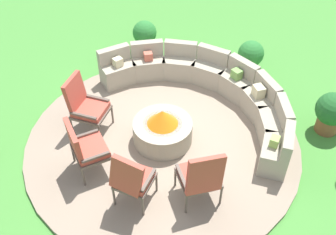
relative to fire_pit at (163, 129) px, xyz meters
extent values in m
plane|color=#478C38|center=(0.00, 0.00, -0.33)|extent=(24.00, 24.00, 0.00)
cylinder|color=gray|center=(0.00, 0.00, -0.30)|extent=(4.93, 4.93, 0.06)
cylinder|color=#9E937F|center=(0.00, 0.00, -0.06)|extent=(1.06, 1.06, 0.41)
cylinder|color=black|center=(0.00, 0.00, 0.12)|extent=(0.69, 0.69, 0.06)
cone|color=orange|center=(0.00, 0.00, 0.29)|extent=(0.55, 0.55, 0.28)
cube|color=#9E937F|center=(1.92, 0.38, -0.04)|extent=(0.57, 0.75, 0.46)
cube|color=#9E937F|center=(2.07, 0.41, 0.35)|extent=(0.29, 0.70, 0.32)
cube|color=#9E937F|center=(1.68, 1.00, -0.04)|extent=(0.73, 0.81, 0.46)
cube|color=#9E937F|center=(1.81, 1.08, 0.35)|extent=(0.49, 0.67, 0.32)
cube|color=#9E937F|center=(1.25, 1.51, -0.04)|extent=(0.81, 0.78, 0.46)
cube|color=#9E937F|center=(1.35, 1.62, 0.35)|extent=(0.62, 0.56, 0.32)
cube|color=#9E937F|center=(0.68, 1.84, -0.04)|extent=(0.79, 0.66, 0.46)
cube|color=#9E937F|center=(0.73, 1.98, 0.35)|extent=(0.69, 0.39, 0.32)
cube|color=#9E937F|center=(0.03, 1.96, -0.04)|extent=(0.69, 0.46, 0.46)
cube|color=#9E937F|center=(0.03, 2.11, 0.35)|extent=(0.68, 0.17, 0.32)
cube|color=#9E937F|center=(-0.63, 1.86, -0.04)|extent=(0.79, 0.64, 0.46)
cube|color=#9E937F|center=(-0.67, 2.00, 0.35)|extent=(0.70, 0.37, 0.32)
cube|color=#9E937F|center=(-1.21, 1.54, -0.04)|extent=(0.81, 0.77, 0.46)
cube|color=#9E937F|center=(-1.30, 1.66, 0.35)|extent=(0.63, 0.55, 0.32)
cube|color=#9E937F|center=(-1.66, 1.05, -0.04)|extent=(0.74, 0.81, 0.46)
cube|color=#9E937F|center=(-1.78, 1.13, 0.35)|extent=(0.50, 0.66, 0.32)
cube|color=beige|center=(1.22, 1.47, 0.30)|extent=(0.28, 0.28, 0.21)
cube|color=#93B756|center=(1.87, 0.37, 0.28)|extent=(0.15, 0.17, 0.16)
cube|color=beige|center=(-1.61, 1.02, 0.28)|extent=(0.21, 0.22, 0.18)
cube|color=#BC5B47|center=(-1.18, 1.50, 0.28)|extent=(0.23, 0.22, 0.17)
cube|color=#70A34C|center=(0.66, 1.79, 0.29)|extent=(0.24, 0.23, 0.19)
cylinder|color=brown|center=(-1.05, -0.04, -0.08)|extent=(0.04, 0.04, 0.38)
cylinder|color=brown|center=(-0.96, -0.57, -0.08)|extent=(0.04, 0.04, 0.38)
cylinder|color=brown|center=(-1.60, -0.14, -0.08)|extent=(0.04, 0.04, 0.38)
cylinder|color=brown|center=(-1.51, -0.67, -0.08)|extent=(0.04, 0.04, 0.38)
cube|color=brown|center=(-1.28, -0.36, 0.14)|extent=(0.68, 0.66, 0.05)
cube|color=#B24738|center=(-1.28, -0.36, 0.21)|extent=(0.63, 0.61, 0.09)
cube|color=#B24738|center=(-1.54, -0.40, 0.49)|extent=(0.24, 0.56, 0.68)
cube|color=brown|center=(-1.33, -0.10, 0.27)|extent=(0.51, 0.13, 0.04)
cube|color=brown|center=(-1.24, -0.61, 0.27)|extent=(0.51, 0.13, 0.04)
cylinder|color=brown|center=(-0.80, -0.76, -0.08)|extent=(0.04, 0.04, 0.38)
cylinder|color=brown|center=(-0.32, -1.09, -0.08)|extent=(0.04, 0.04, 0.38)
cylinder|color=brown|center=(-1.08, -1.17, -0.08)|extent=(0.04, 0.04, 0.38)
cylinder|color=brown|center=(-0.61, -1.50, -0.08)|extent=(0.04, 0.04, 0.38)
cube|color=brown|center=(-0.70, -1.13, 0.14)|extent=(0.81, 0.79, 0.05)
cube|color=#B24738|center=(-0.70, -1.13, 0.21)|extent=(0.75, 0.73, 0.09)
cube|color=#B24738|center=(-0.83, -1.32, 0.46)|extent=(0.53, 0.45, 0.66)
cube|color=brown|center=(-0.93, -0.97, 0.27)|extent=(0.30, 0.41, 0.04)
cube|color=brown|center=(-0.48, -1.29, 0.27)|extent=(0.30, 0.41, 0.04)
cylinder|color=brown|center=(-0.02, -1.09, -0.08)|extent=(0.04, 0.04, 0.38)
cylinder|color=brown|center=(0.47, -1.04, -0.08)|extent=(0.04, 0.04, 0.38)
cylinder|color=brown|center=(0.03, -1.58, -0.08)|extent=(0.04, 0.04, 0.38)
cylinder|color=brown|center=(0.52, -1.53, -0.08)|extent=(0.04, 0.04, 0.38)
cube|color=brown|center=(0.25, -1.31, 0.14)|extent=(0.58, 0.58, 0.05)
cube|color=#B24738|center=(0.25, -1.31, 0.21)|extent=(0.53, 0.54, 0.09)
cube|color=#B24738|center=(0.27, -1.53, 0.50)|extent=(0.59, 0.15, 0.74)
cube|color=brown|center=(0.02, -1.33, 0.27)|extent=(0.10, 0.46, 0.04)
cube|color=brown|center=(0.48, -1.28, 0.27)|extent=(0.10, 0.46, 0.04)
cylinder|color=brown|center=(0.68, -0.81, -0.08)|extent=(0.04, 0.04, 0.38)
cylinder|color=brown|center=(1.08, -0.41, -0.08)|extent=(0.04, 0.04, 0.38)
cylinder|color=brown|center=(1.06, -1.18, -0.08)|extent=(0.04, 0.04, 0.38)
cylinder|color=brown|center=(1.46, -0.78, -0.08)|extent=(0.04, 0.04, 0.38)
cube|color=brown|center=(1.07, -0.79, 0.14)|extent=(0.83, 0.83, 0.05)
cube|color=#B24738|center=(1.07, -0.79, 0.21)|extent=(0.76, 0.76, 0.09)
cube|color=#B24738|center=(1.24, -0.97, 0.49)|extent=(0.44, 0.52, 0.70)
cube|color=brown|center=(0.88, -0.99, 0.27)|extent=(0.38, 0.37, 0.04)
cube|color=brown|center=(1.26, -0.60, 0.27)|extent=(0.38, 0.37, 0.04)
cylinder|color=#605B56|center=(-1.87, 2.49, -0.21)|extent=(0.40, 0.40, 0.24)
sphere|color=#2D7A33|center=(-1.87, 2.49, 0.14)|extent=(0.56, 0.56, 0.56)
sphere|color=#DB337A|center=(-1.81, 2.49, 0.24)|extent=(0.18, 0.18, 0.18)
cylinder|color=brown|center=(2.53, 1.75, -0.18)|extent=(0.41, 0.41, 0.30)
sphere|color=#236028|center=(2.53, 1.75, 0.20)|extent=(0.61, 0.61, 0.61)
cylinder|color=#A89E8E|center=(0.60, 2.84, -0.20)|extent=(0.39, 0.39, 0.25)
sphere|color=#2D7A33|center=(0.60, 2.84, 0.14)|extent=(0.56, 0.56, 0.56)
camera|label=1|loc=(2.52, -4.42, 4.93)|focal=42.79mm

